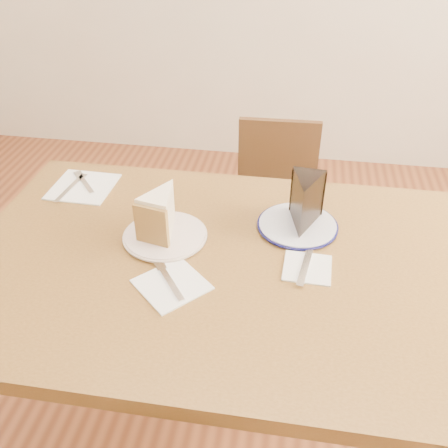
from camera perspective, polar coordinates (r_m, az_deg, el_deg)
The scene contains 14 objects.
ground at distance 1.74m, azimuth -0.66°, elevation -23.47°, with size 4.00×4.00×0.00m, color #542916.
table at distance 1.24m, azimuth -0.86°, elevation -7.59°, with size 1.20×0.80×0.75m.
chair_far at distance 1.96m, azimuth 5.73°, elevation 1.57°, with size 0.37×0.37×0.74m.
plate_cream at distance 1.24m, azimuth -6.73°, elevation -1.33°, with size 0.20×0.20×0.01m, color silver.
plate_navy at distance 1.28m, azimuth 8.39°, elevation -0.16°, with size 0.20×0.20×0.01m, color silver.
carrot_cake at distance 1.23m, azimuth -6.91°, elevation 1.34°, with size 0.08×0.12×0.10m, color beige, non-canonical shape.
chocolate_cake at distance 1.24m, azimuth 9.16°, elevation 2.16°, with size 0.08×0.12×0.12m, color black, non-canonical shape.
napkin_cream at distance 1.11m, azimuth -5.99°, elevation -6.89°, with size 0.14×0.14×0.00m, color white.
napkin_navy at distance 1.16m, azimuth 9.50°, elevation -4.97°, with size 0.11×0.11×0.00m, color white.
napkin_spare at distance 1.49m, azimuth -15.80°, elevation 4.13°, with size 0.17×0.17×0.00m, color white.
fork_cream at distance 1.11m, azimuth -6.24°, elevation -6.49°, with size 0.01×0.14×0.00m, color silver.
knife_navy at distance 1.17m, azimuth 9.39°, elevation -4.37°, with size 0.02×0.17×0.00m, color silver.
fork_spare at distance 1.51m, azimuth -15.67°, elevation 4.62°, with size 0.01×0.14×0.00m, color silver.
knife_spare at distance 1.49m, azimuth -17.16°, elevation 3.97°, with size 0.01×0.16×0.00m, color silver.
Camera 1 is at (0.16, -0.89, 1.49)m, focal length 40.00 mm.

